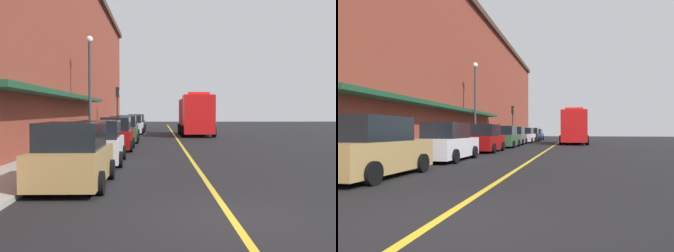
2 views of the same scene
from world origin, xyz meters
TOP-DOWN VIEW (x-y plane):
  - ground_plane at (0.00, 25.00)m, footprint 112.00×112.00m
  - sidewalk_left at (-6.20, 25.00)m, footprint 2.40×70.00m
  - lane_center_stripe at (0.00, 25.00)m, footprint 0.16×70.00m
  - parked_car_0 at (-3.99, 3.58)m, footprint 2.13×4.19m
  - parked_car_1 at (-3.93, 9.03)m, footprint 2.08×4.52m
  - parked_car_2 at (-3.86, 15.11)m, footprint 1.99×4.18m
  - parked_car_3 at (-3.93, 21.14)m, footprint 2.19×4.44m
  - parked_car_4 at (-4.05, 26.45)m, footprint 2.08×4.55m
  - parked_car_5 at (-3.93, 32.01)m, footprint 2.10×4.24m
  - parked_car_6 at (-3.92, 37.50)m, footprint 2.16×4.26m
  - parked_car_7 at (-4.03, 43.31)m, footprint 1.98×4.47m
  - fire_truck at (1.90, 29.46)m, footprint 2.96×7.80m
  - parking_meter_0 at (-5.35, 39.26)m, footprint 0.14×0.18m
  - parking_meter_1 at (-5.35, 42.34)m, footprint 0.14×0.18m
  - parking_meter_2 at (-5.35, 28.28)m, footprint 0.14×0.18m
  - street_lamp_left at (-5.95, 18.84)m, footprint 0.44×0.44m
  - traffic_light_near at (-5.29, 30.63)m, footprint 0.38×0.36m

SIDE VIEW (x-z plane):
  - ground_plane at x=0.00m, z-range 0.00..0.00m
  - lane_center_stripe at x=0.00m, z-range 0.00..0.01m
  - sidewalk_left at x=-6.20m, z-range 0.00..0.15m
  - parked_car_7 at x=-4.03m, z-range -0.06..1.71m
  - parked_car_1 at x=-3.93m, z-range -0.06..1.76m
  - parked_car_5 at x=-3.93m, z-range -0.07..1.77m
  - parked_car_2 at x=-3.86m, z-range -0.07..1.81m
  - parked_car_6 at x=-3.92m, z-range -0.07..1.81m
  - parked_car_3 at x=-3.93m, z-range -0.07..1.81m
  - parked_car_0 at x=-3.99m, z-range -0.07..1.81m
  - parked_car_4 at x=-4.05m, z-range -0.07..1.81m
  - parking_meter_0 at x=-5.35m, z-range 0.39..1.72m
  - parking_meter_1 at x=-5.35m, z-range 0.39..1.72m
  - parking_meter_2 at x=-5.35m, z-range 0.39..1.72m
  - fire_truck at x=1.90m, z-range -0.09..3.73m
  - traffic_light_near at x=-5.29m, z-range 1.01..5.31m
  - street_lamp_left at x=-5.95m, z-range 0.93..7.87m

